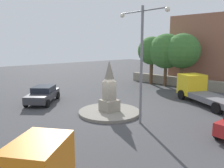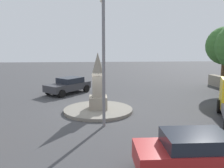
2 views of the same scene
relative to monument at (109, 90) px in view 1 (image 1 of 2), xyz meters
The scene contains 11 objects.
ground_plane 1.73m from the monument, ahead, with size 80.00×80.00×0.00m, color #424244.
traffic_island 1.63m from the monument, ahead, with size 4.38×4.38×0.19m, color gray.
monument is the anchor object (origin of this frame).
streetlamp 3.86m from the monument, behind, with size 3.79×0.28×7.09m.
car_dark_grey_passing 6.46m from the monument, 22.88° to the left, with size 4.10×3.94×1.37m.
truck_yellow_parked_left 8.34m from the monument, 106.89° to the right, with size 6.34×4.17×2.23m.
stone_boundary_wall 13.10m from the monument, 82.74° to the right, with size 15.72×0.70×1.06m, color gray.
corner_building 18.27m from the monument, 82.74° to the right, with size 7.39×7.12×8.21m, color #935B47.
tree_near_wall 12.30m from the monument, 79.76° to the right, with size 3.80×3.80×6.03m.
tree_mid_cluster 12.54m from the monument, 70.52° to the right, with size 4.00×4.00×6.06m.
tree_far_corner 13.09m from the monument, 61.99° to the right, with size 3.39×3.39×5.77m.
Camera 1 is at (-12.09, 9.59, 4.94)m, focal length 35.93 mm.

